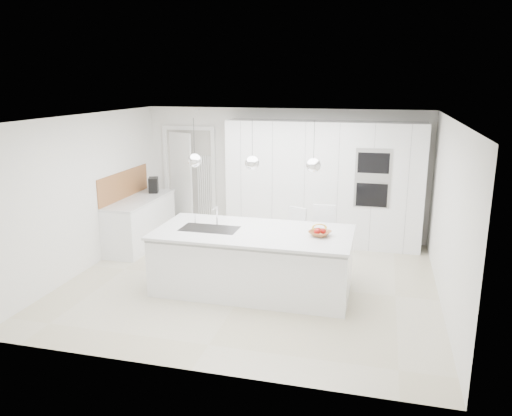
% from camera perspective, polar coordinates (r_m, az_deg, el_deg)
% --- Properties ---
extents(floor, '(5.50, 5.50, 0.00)m').
position_cam_1_polar(floor, '(7.76, -0.55, -8.43)').
color(floor, beige).
rests_on(floor, ground).
extents(wall_back, '(5.50, 0.00, 5.50)m').
position_cam_1_polar(wall_back, '(9.75, 3.20, 3.96)').
color(wall_back, white).
rests_on(wall_back, ground).
extents(wall_left, '(0.00, 5.00, 5.00)m').
position_cam_1_polar(wall_left, '(8.48, -18.85, 1.63)').
color(wall_left, white).
rests_on(wall_left, ground).
extents(ceiling, '(5.50, 5.50, 0.00)m').
position_cam_1_polar(ceiling, '(7.17, -0.60, 10.32)').
color(ceiling, white).
rests_on(ceiling, wall_back).
extents(tall_cabinets, '(3.60, 0.60, 2.30)m').
position_cam_1_polar(tall_cabinets, '(9.36, 7.65, 2.79)').
color(tall_cabinets, white).
rests_on(tall_cabinets, floor).
extents(oven_stack, '(0.62, 0.04, 1.05)m').
position_cam_1_polar(oven_stack, '(8.96, 13.19, 3.32)').
color(oven_stack, '#A5A5A8').
rests_on(oven_stack, tall_cabinets).
extents(doorway_frame, '(1.11, 0.08, 2.13)m').
position_cam_1_polar(doorway_frame, '(10.31, -7.55, 3.15)').
color(doorway_frame, white).
rests_on(doorway_frame, floor).
extents(hallway_door, '(0.76, 0.38, 2.00)m').
position_cam_1_polar(hallway_door, '(10.37, -8.94, 3.05)').
color(hallway_door, white).
rests_on(hallway_door, floor).
extents(radiator, '(0.32, 0.04, 1.40)m').
position_cam_1_polar(radiator, '(10.23, -5.87, 2.10)').
color(radiator, white).
rests_on(radiator, floor).
extents(left_base_cabinets, '(0.60, 1.80, 0.86)m').
position_cam_1_polar(left_base_cabinets, '(9.53, -13.05, -1.70)').
color(left_base_cabinets, white).
rests_on(left_base_cabinets, floor).
extents(left_worktop, '(0.62, 1.82, 0.04)m').
position_cam_1_polar(left_worktop, '(9.42, -13.20, 0.93)').
color(left_worktop, silver).
rests_on(left_worktop, left_base_cabinets).
extents(oak_backsplash, '(0.02, 1.80, 0.50)m').
position_cam_1_polar(oak_backsplash, '(9.50, -14.84, 2.61)').
color(oak_backsplash, '#A96733').
rests_on(oak_backsplash, wall_left).
extents(island_base, '(2.80, 1.20, 0.86)m').
position_cam_1_polar(island_base, '(7.31, -0.41, -6.28)').
color(island_base, white).
rests_on(island_base, floor).
extents(island_worktop, '(2.84, 1.40, 0.04)m').
position_cam_1_polar(island_worktop, '(7.21, -0.31, -2.79)').
color(island_worktop, silver).
rests_on(island_worktop, island_base).
extents(island_sink, '(0.84, 0.44, 0.18)m').
position_cam_1_polar(island_sink, '(7.36, -5.32, -2.97)').
color(island_sink, '#3F3F42').
rests_on(island_sink, island_worktop).
extents(island_tap, '(0.02, 0.02, 0.30)m').
position_cam_1_polar(island_tap, '(7.46, -4.48, -0.87)').
color(island_tap, white).
rests_on(island_tap, island_worktop).
extents(pendant_left, '(0.20, 0.20, 0.20)m').
position_cam_1_polar(pendant_left, '(7.19, -7.02, 5.40)').
color(pendant_left, white).
rests_on(pendant_left, ceiling).
extents(pendant_mid, '(0.20, 0.20, 0.20)m').
position_cam_1_polar(pendant_mid, '(6.93, -0.43, 5.18)').
color(pendant_mid, white).
rests_on(pendant_mid, ceiling).
extents(pendant_right, '(0.20, 0.20, 0.20)m').
position_cam_1_polar(pendant_right, '(6.76, 6.58, 4.86)').
color(pendant_right, white).
rests_on(pendant_right, ceiling).
extents(fruit_bowl, '(0.39, 0.39, 0.07)m').
position_cam_1_polar(fruit_bowl, '(7.02, 7.30, -2.90)').
color(fruit_bowl, '#A96733').
rests_on(fruit_bowl, island_worktop).
extents(espresso_machine, '(0.26, 0.31, 0.29)m').
position_cam_1_polar(espresso_machine, '(9.87, -11.64, 2.60)').
color(espresso_machine, black).
rests_on(espresso_machine, left_worktop).
extents(bar_stool_left, '(0.48, 0.55, 1.01)m').
position_cam_1_polar(bar_stool_left, '(8.11, 4.59, -3.65)').
color(bar_stool_left, white).
rests_on(bar_stool_left, floor).
extents(bar_stool_right, '(0.38, 0.52, 1.10)m').
position_cam_1_polar(bar_stool_right, '(7.92, 7.58, -3.82)').
color(bar_stool_right, white).
rests_on(bar_stool_right, floor).
extents(apple_a, '(0.09, 0.09, 0.09)m').
position_cam_1_polar(apple_a, '(6.95, 6.98, -2.73)').
color(apple_a, '#A6120E').
rests_on(apple_a, fruit_bowl).
extents(apple_b, '(0.08, 0.08, 0.08)m').
position_cam_1_polar(apple_b, '(7.02, 7.11, -2.59)').
color(apple_b, '#A6120E').
rests_on(apple_b, fruit_bowl).
extents(apple_c, '(0.08, 0.08, 0.08)m').
position_cam_1_polar(apple_c, '(7.02, 7.68, -2.64)').
color(apple_c, '#A6120E').
rests_on(apple_c, fruit_bowl).
extents(banana_bunch, '(0.24, 0.17, 0.22)m').
position_cam_1_polar(banana_bunch, '(7.01, 7.25, -2.23)').
color(banana_bunch, yellow).
rests_on(banana_bunch, fruit_bowl).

